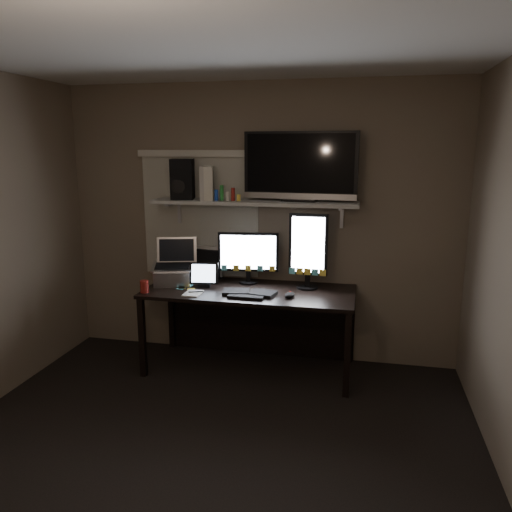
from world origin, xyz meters
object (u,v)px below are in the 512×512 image
(desk, at_px, (253,305))
(keyboard, at_px, (249,293))
(tv, at_px, (300,167))
(game_console, at_px, (208,183))
(monitor_landscape, at_px, (248,258))
(tablet, at_px, (204,275))
(speaker, at_px, (183,179))
(mouse, at_px, (290,295))
(cup, at_px, (144,286))
(monitor_portrait, at_px, (308,251))
(laptop, at_px, (172,263))

(desk, bearing_deg, keyboard, -84.13)
(tv, relative_size, game_console, 3.34)
(monitor_landscape, bearing_deg, tablet, -157.36)
(tv, distance_m, speaker, 1.05)
(tablet, xyz_separation_m, speaker, (-0.24, 0.19, 0.82))
(desk, height_order, tablet, tablet)
(tablet, bearing_deg, keyboard, -25.87)
(mouse, distance_m, tablet, 0.81)
(keyboard, relative_size, cup, 4.35)
(monitor_portrait, distance_m, tablet, 0.93)
(laptop, height_order, tv, tv)
(mouse, height_order, tablet, tablet)
(speaker, bearing_deg, monitor_portrait, -15.25)
(tablet, distance_m, cup, 0.52)
(monitor_landscape, relative_size, tablet, 2.15)
(mouse, distance_m, laptop, 1.11)
(cup, height_order, tv, tv)
(mouse, bearing_deg, tablet, -177.20)
(mouse, relative_size, speaker, 0.33)
(laptop, relative_size, game_console, 1.37)
(mouse, distance_m, game_console, 1.22)
(monitor_portrait, height_order, mouse, monitor_portrait)
(monitor_portrait, bearing_deg, cup, -159.05)
(desk, xyz_separation_m, cup, (-0.85, -0.39, 0.23))
(monitor_portrait, height_order, laptop, monitor_portrait)
(mouse, bearing_deg, cup, -160.30)
(desk, distance_m, tablet, 0.51)
(monitor_portrait, relative_size, game_console, 2.28)
(cup, bearing_deg, mouse, 5.29)
(monitor_landscape, bearing_deg, game_console, 177.90)
(monitor_landscape, bearing_deg, monitor_portrait, -12.77)
(monitor_portrait, bearing_deg, keyboard, -144.26)
(mouse, relative_size, laptop, 0.29)
(monitor_portrait, bearing_deg, desk, -172.21)
(monitor_portrait, bearing_deg, tablet, -167.20)
(cup, bearing_deg, speaker, 67.06)
(tv, bearing_deg, monitor_landscape, -171.66)
(monitor_landscape, relative_size, game_console, 1.85)
(monitor_landscape, height_order, game_console, game_console)
(speaker, bearing_deg, desk, -20.06)
(monitor_portrait, height_order, speaker, speaker)
(monitor_landscape, height_order, keyboard, monitor_landscape)
(speaker, bearing_deg, tv, -10.80)
(mouse, bearing_deg, laptop, -174.95)
(tablet, bearing_deg, cup, -156.04)
(desk, xyz_separation_m, keyboard, (0.03, -0.25, 0.19))
(desk, bearing_deg, laptop, -172.57)
(monitor_portrait, bearing_deg, speaker, -178.77)
(mouse, bearing_deg, keyboard, -168.80)
(mouse, relative_size, tablet, 0.46)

